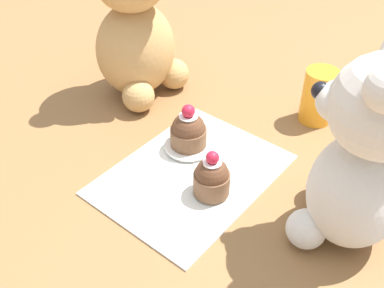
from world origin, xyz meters
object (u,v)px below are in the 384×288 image
saucer_plate (189,145)px  cupcake_near_cream_bear (212,177)px  teddy_bear_tan (135,22)px  cupcake_near_tan_bear (188,131)px  juice_glass (319,96)px  teddy_bear_cream (363,158)px

saucer_plate → cupcake_near_cream_bear: bearing=57.5°
teddy_bear_tan → cupcake_near_tan_bear: size_ratio=4.03×
teddy_bear_tan → juice_glass: 0.31m
saucer_plate → cupcake_near_tan_bear: size_ratio=1.04×
teddy_bear_tan → saucer_plate: 0.22m
teddy_bear_cream → cupcake_near_tan_bear: 0.25m
teddy_bear_cream → saucer_plate: bearing=-101.0°
cupcake_near_cream_bear → juice_glass: bearing=174.0°
teddy_bear_cream → saucer_plate: size_ratio=3.47×
teddy_bear_cream → cupcake_near_cream_bear: size_ratio=3.66×
cupcake_near_cream_bear → cupcake_near_tan_bear: size_ratio=0.99×
saucer_plate → juice_glass: (-0.19, 0.11, 0.04)m
cupcake_near_cream_bear → saucer_plate: bearing=-122.5°
teddy_bear_cream → cupcake_near_cream_bear: (0.05, -0.16, -0.09)m
teddy_bear_cream → teddy_bear_tan: teddy_bear_tan is taller
teddy_bear_cream → teddy_bear_tan: size_ratio=0.89×
cupcake_near_tan_bear → saucer_plate: bearing=90.0°
saucer_plate → juice_glass: bearing=150.3°
cupcake_near_cream_bear → saucer_plate: size_ratio=0.95×
cupcake_near_tan_bear → teddy_bear_tan: bearing=-113.1°
teddy_bear_cream → teddy_bear_tan: 0.42m
cupcake_near_tan_bear → cupcake_near_cream_bear: bearing=57.5°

